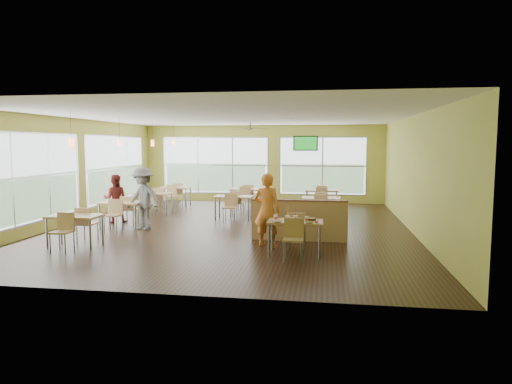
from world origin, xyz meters
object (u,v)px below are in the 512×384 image
man_plaid (267,210)px  food_basket (311,219)px  main_table (295,226)px  half_wall_divider (299,220)px

man_plaid → food_basket: 1.21m
main_table → man_plaid: 1.02m
half_wall_divider → food_basket: half_wall_divider is taller
main_table → half_wall_divider: half_wall_divider is taller
main_table → food_basket: main_table is taller
main_table → man_plaid: size_ratio=0.87×
main_table → man_plaid: man_plaid is taller
half_wall_divider → main_table: bearing=-90.0°
half_wall_divider → man_plaid: bearing=-133.2°
main_table → half_wall_divider: bearing=90.0°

